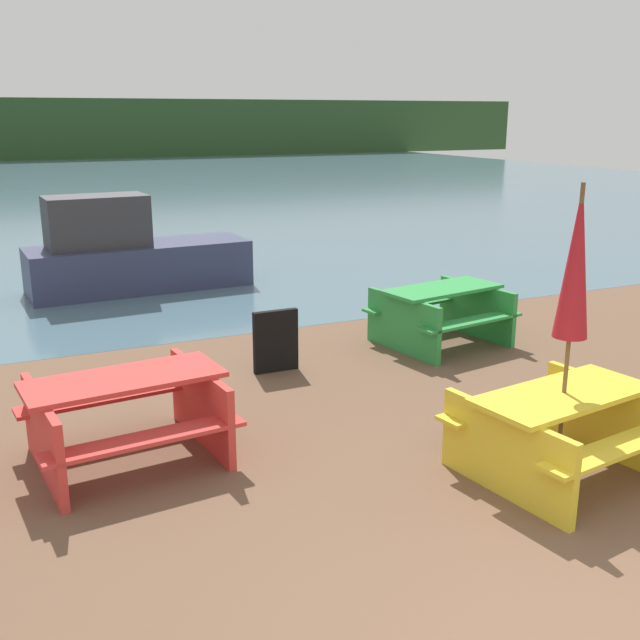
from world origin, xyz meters
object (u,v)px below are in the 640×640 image
picnic_table_red (126,411)px  signboard (276,341)px  picnic_table_yellow (561,425)px  boat (129,256)px  picnic_table_green (441,310)px  umbrella_crimson (576,264)px

picnic_table_red → signboard: 2.66m
picnic_table_yellow → signboard: 3.69m
picnic_table_red → boat: size_ratio=0.47×
picnic_table_green → umbrella_crimson: umbrella_crimson is taller
picnic_table_red → boat: boat is taller
boat → signboard: size_ratio=5.09×
picnic_table_red → signboard: size_ratio=2.42×
picnic_table_yellow → boat: 8.77m
picnic_table_yellow → picnic_table_green: 3.79m
picnic_table_yellow → umbrella_crimson: (-0.00, 0.00, 1.38)m
picnic_table_red → picnic_table_green: size_ratio=1.01×
picnic_table_red → boat: (1.36, 6.74, 0.14)m
umbrella_crimson → signboard: 3.97m
umbrella_crimson → boat: (-1.92, 8.56, -1.22)m
boat → picnic_table_green: bearing=-60.7°
picnic_table_green → umbrella_crimson: size_ratio=0.73×
picnic_table_yellow → umbrella_crimson: size_ratio=0.72×
picnic_table_yellow → signboard: size_ratio=2.37×
picnic_table_yellow → picnic_table_red: size_ratio=0.98×
boat → picnic_table_yellow: bearing=-80.2°
picnic_table_yellow → picnic_table_red: picnic_table_red is taller
picnic_table_green → picnic_table_red: bearing=-158.4°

